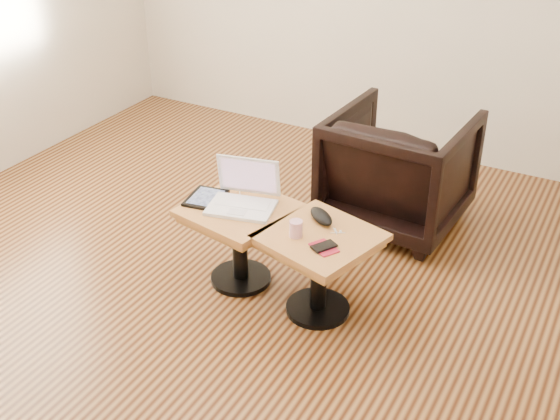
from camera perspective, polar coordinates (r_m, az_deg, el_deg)
The scene contains 11 objects.
room_shell at distance 2.98m, azimuth -4.61°, elevation 13.05°, with size 4.52×4.52×2.71m.
side_table_left at distance 3.62m, azimuth -3.33°, elevation -1.32°, with size 0.58×0.58×0.45m.
side_table_right at distance 3.39m, azimuth 3.23°, elevation -3.64°, with size 0.61×0.61×0.45m.
laptop at distance 3.56m, azimuth -2.97°, elevation 1.07°, with size 0.38×0.34×0.23m.
tablet at distance 3.64m, azimuth -6.05°, elevation 0.98°, with size 0.21×0.25×0.02m.
charging_adapter at distance 3.79m, azimuth -3.37°, elevation 2.35°, with size 0.04×0.04×0.02m, color white.
glasses_case at distance 3.43m, azimuth 3.37°, elevation -0.51°, with size 0.18×0.08×0.06m, color black.
striped_cup at distance 3.30m, azimuth 1.30°, elevation -1.53°, with size 0.06×0.06×0.08m, color #CC547A.
earbuds_tangle at distance 3.36m, azimuth 4.66°, elevation -1.72°, with size 0.06×0.04×0.01m.
phone_on_sleeve at distance 3.23m, azimuth 3.59°, elevation -3.02°, with size 0.16×0.14×0.02m.
armchair at distance 4.21m, azimuth 9.63°, elevation 3.27°, with size 0.76×0.78×0.71m, color black.
Camera 1 is at (1.57, -2.38, 2.20)m, focal length 45.00 mm.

